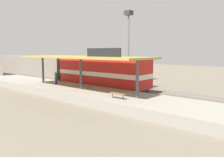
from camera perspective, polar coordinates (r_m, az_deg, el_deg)
name	(u,v)px	position (r m, az deg, el deg)	size (l,w,h in m)	color
ground_plane	(118,90)	(31.96, 1.38, -2.76)	(120.00, 120.00, 0.00)	#706656
track_near	(108,91)	(30.48, -1.05, -3.16)	(3.20, 110.00, 0.16)	#5F5649
track_far	(129,87)	(33.96, 4.22, -2.16)	(3.20, 110.00, 0.16)	#5F5649
platform	(81,93)	(27.26, -7.64, -3.51)	(6.00, 44.00, 0.90)	gray
station_canopy	(81,58)	(26.77, -7.65, 5.11)	(5.20, 18.00, 4.70)	#47474C
platform_bench	(118,94)	(21.39, 1.41, -3.83)	(0.44, 1.70, 0.50)	#333338
locomotive	(101,73)	(31.00, -2.72, 1.44)	(2.93, 14.43, 4.44)	#28282D
passenger_carriage_single	(32,67)	(45.42, -19.19, 2.62)	(2.90, 20.00, 4.24)	#28282D
freight_car	(113,73)	(35.75, 0.16, 1.44)	(2.80, 12.00, 3.54)	#28282D
light_mast	(128,32)	(37.83, 4.10, 11.46)	(1.10, 1.10, 11.70)	slate
person_waiting	(56,77)	(31.61, -13.67, 0.34)	(0.34, 0.34, 1.71)	navy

